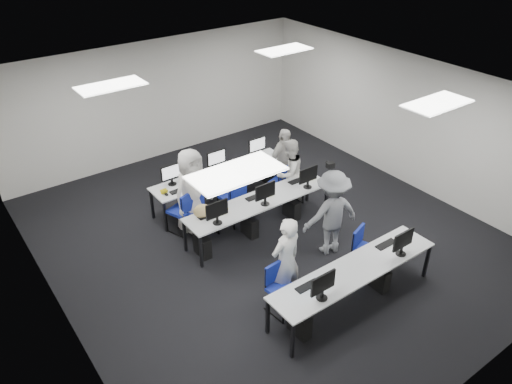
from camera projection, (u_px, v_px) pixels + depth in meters
room at (266, 170)px, 9.33m from camera, size 9.00×9.02×3.00m
ceiling_panels at (267, 94)px, 8.56m from camera, size 5.20×4.60×0.02m
desk_front at (355, 271)px, 8.10m from camera, size 3.20×0.70×0.73m
desk_mid at (260, 202)px, 9.89m from camera, size 3.20×0.70×0.73m
desk_back at (221, 175)px, 10.86m from camera, size 3.20×0.70×0.73m
equipment_front at (345, 292)px, 8.15m from camera, size 2.51×0.41×1.19m
equipment_mid at (252, 219)px, 9.95m from camera, size 2.91×0.41×1.19m
equipment_back at (229, 184)px, 11.13m from camera, size 2.91×0.41×1.19m
chair_0 at (282, 297)px, 8.15m from camera, size 0.48×0.51×0.89m
chair_1 at (365, 258)px, 9.03m from camera, size 0.55×0.57×0.86m
chair_2 at (203, 222)px, 9.99m from camera, size 0.53×0.57×0.92m
chair_3 at (240, 212)px, 10.35m from camera, size 0.53×0.56×0.83m
chair_4 at (290, 193)px, 11.01m from camera, size 0.49×0.52×0.84m
chair_5 at (183, 218)px, 10.09m from camera, size 0.61×0.64×0.96m
chair_6 at (231, 203)px, 10.64m from camera, size 0.48×0.51×0.84m
chair_7 at (280, 188)px, 11.19m from camera, size 0.52×0.54×0.83m
handbag at (202, 211)px, 9.29m from camera, size 0.38×0.31×0.27m
student_0 at (286, 261)px, 8.12m from camera, size 0.62×0.43×1.63m
student_1 at (289, 172)px, 10.78m from camera, size 0.85×0.72×1.52m
student_2 at (192, 191)px, 9.85m from camera, size 0.98×0.75×1.79m
student_3 at (283, 161)px, 11.18m from camera, size 0.96×0.53×1.56m
photographer at (331, 213)px, 9.24m from camera, size 1.23×0.88×1.72m
dslr_camera at (330, 165)px, 8.91m from camera, size 0.18×0.21×0.10m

